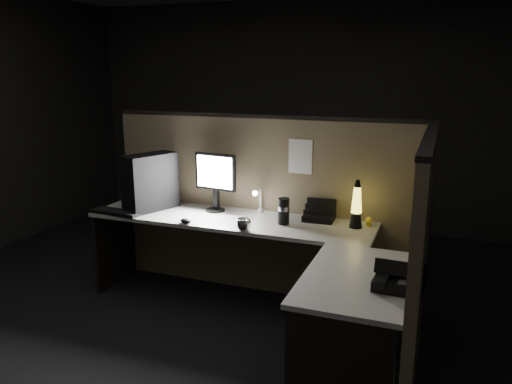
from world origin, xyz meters
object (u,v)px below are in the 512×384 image
(pc_tower, at_px, (150,182))
(lava_lamp, at_px, (356,208))
(monitor, at_px, (215,176))
(keyboard, at_px, (117,212))
(desk_phone, at_px, (399,277))

(pc_tower, height_order, lava_lamp, pc_tower)
(monitor, height_order, keyboard, monitor)
(keyboard, xyz_separation_m, lava_lamp, (1.91, 0.33, 0.14))
(keyboard, height_order, lava_lamp, lava_lamp)
(monitor, bearing_deg, keyboard, -145.08)
(pc_tower, bearing_deg, desk_phone, -0.48)
(pc_tower, relative_size, monitor, 0.98)
(monitor, distance_m, keyboard, 0.87)
(keyboard, bearing_deg, lava_lamp, 13.96)
(lava_lamp, height_order, desk_phone, lava_lamp)
(pc_tower, xyz_separation_m, keyboard, (-0.20, -0.22, -0.23))
(monitor, height_order, desk_phone, monitor)
(keyboard, bearing_deg, desk_phone, -11.57)
(pc_tower, distance_m, lava_lamp, 1.71)
(keyboard, distance_m, desk_phone, 2.40)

